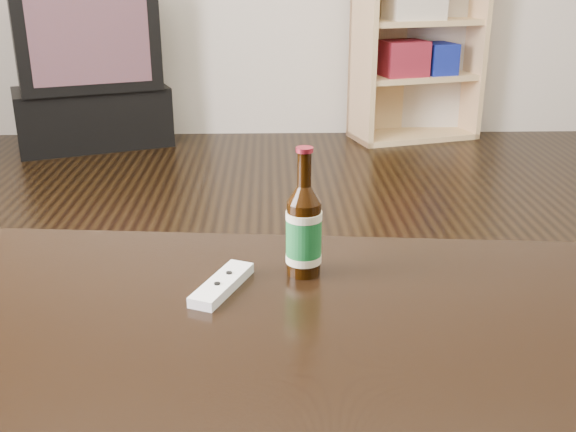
{
  "coord_description": "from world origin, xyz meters",
  "views": [
    {
      "loc": [
        -0.1,
        -1.39,
        1.07
      ],
      "look_at": [
        -0.07,
        -0.21,
        0.63
      ],
      "focal_mm": 42.0,
      "sensor_mm": 36.0,
      "label": 1
    }
  ],
  "objects_px": {
    "tv": "(85,37)",
    "bookshelf": "(416,16)",
    "coffee_table": "(241,359)",
    "beer_bottle": "(304,231)",
    "remote": "(222,284)",
    "tv_stand": "(93,117)"
  },
  "relations": [
    {
      "from": "tv_stand",
      "to": "bookshelf",
      "type": "height_order",
      "value": "bookshelf"
    },
    {
      "from": "bookshelf",
      "to": "beer_bottle",
      "type": "bearing_deg",
      "value": -121.35
    },
    {
      "from": "tv",
      "to": "beer_bottle",
      "type": "bearing_deg",
      "value": -89.55
    },
    {
      "from": "tv_stand",
      "to": "bookshelf",
      "type": "bearing_deg",
      "value": -16.05
    },
    {
      "from": "beer_bottle",
      "to": "remote",
      "type": "relative_size",
      "value": 1.39
    },
    {
      "from": "tv",
      "to": "beer_bottle",
      "type": "height_order",
      "value": "tv"
    },
    {
      "from": "bookshelf",
      "to": "remote",
      "type": "bearing_deg",
      "value": -123.6
    },
    {
      "from": "coffee_table",
      "to": "beer_bottle",
      "type": "xyz_separation_m",
      "value": [
        0.12,
        0.19,
        0.16
      ]
    },
    {
      "from": "tv_stand",
      "to": "tv",
      "type": "xyz_separation_m",
      "value": [
        0.0,
        -0.0,
        0.48
      ]
    },
    {
      "from": "bookshelf",
      "to": "remote",
      "type": "xyz_separation_m",
      "value": [
        -1.0,
        -3.17,
        -0.24
      ]
    },
    {
      "from": "coffee_table",
      "to": "beer_bottle",
      "type": "bearing_deg",
      "value": 59.21
    },
    {
      "from": "tv_stand",
      "to": "remote",
      "type": "bearing_deg",
      "value": -92.57
    },
    {
      "from": "coffee_table",
      "to": "beer_bottle",
      "type": "distance_m",
      "value": 0.27
    },
    {
      "from": "tv_stand",
      "to": "bookshelf",
      "type": "relative_size",
      "value": 0.62
    },
    {
      "from": "tv",
      "to": "bookshelf",
      "type": "bearing_deg",
      "value": -16.01
    },
    {
      "from": "tv_stand",
      "to": "bookshelf",
      "type": "xyz_separation_m",
      "value": [
        1.99,
        0.17,
        0.58
      ]
    },
    {
      "from": "bookshelf",
      "to": "beer_bottle",
      "type": "xyz_separation_m",
      "value": [
        -0.85,
        -3.1,
        -0.16
      ]
    },
    {
      "from": "bookshelf",
      "to": "tv",
      "type": "bearing_deg",
      "value": 168.82
    },
    {
      "from": "bookshelf",
      "to": "beer_bottle",
      "type": "relative_size",
      "value": 5.78
    },
    {
      "from": "tv",
      "to": "remote",
      "type": "height_order",
      "value": "tv"
    },
    {
      "from": "tv_stand",
      "to": "tv",
      "type": "relative_size",
      "value": 0.97
    },
    {
      "from": "bookshelf",
      "to": "remote",
      "type": "relative_size",
      "value": 8.05
    }
  ]
}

